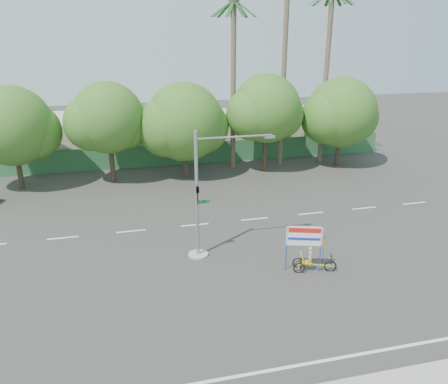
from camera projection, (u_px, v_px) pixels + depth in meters
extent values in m
plane|color=#33302D|center=(264.00, 288.00, 20.97)|extent=(120.00, 120.00, 0.00)
cube|color=#336B3D|center=(191.00, 154.00, 40.23)|extent=(38.00, 0.08, 2.00)
cube|color=beige|center=(80.00, 138.00, 41.80)|extent=(12.00, 8.00, 4.00)
cube|color=beige|center=(259.00, 131.00, 45.81)|extent=(14.00, 8.00, 3.60)
cylinder|color=#473828|center=(19.00, 167.00, 33.71)|extent=(0.40, 0.40, 3.52)
sphere|color=#245B1B|center=(12.00, 126.00, 32.60)|extent=(6.00, 6.00, 6.00)
sphere|color=#245B1B|center=(33.00, 132.00, 33.36)|extent=(4.32, 4.32, 4.32)
cylinder|color=#473828|center=(112.00, 160.00, 35.21)|extent=(0.40, 0.40, 3.74)
sphere|color=#245B1B|center=(108.00, 118.00, 34.03)|extent=(5.60, 5.60, 5.60)
sphere|color=#245B1B|center=(125.00, 124.00, 34.78)|extent=(4.03, 4.03, 4.03)
sphere|color=#245B1B|center=(91.00, 123.00, 33.64)|extent=(4.26, 4.26, 4.26)
cylinder|color=#473828|center=(185.00, 158.00, 36.60)|extent=(0.40, 0.40, 3.30)
sphere|color=#245B1B|center=(184.00, 122.00, 35.56)|extent=(6.40, 6.40, 6.40)
sphere|color=#245B1B|center=(201.00, 127.00, 36.33)|extent=(4.61, 4.61, 4.61)
sphere|color=#245B1B|center=(167.00, 127.00, 35.12)|extent=(4.86, 4.86, 4.86)
cylinder|color=#473828|center=(265.00, 149.00, 38.03)|extent=(0.40, 0.40, 3.87)
sphere|color=#245B1B|center=(266.00, 109.00, 36.81)|extent=(5.80, 5.80, 5.80)
sphere|color=#245B1B|center=(279.00, 115.00, 37.58)|extent=(4.18, 4.18, 4.18)
sphere|color=#245B1B|center=(252.00, 114.00, 36.42)|extent=(4.41, 4.41, 4.41)
cylinder|color=#473828|center=(338.00, 147.00, 39.64)|extent=(0.40, 0.40, 3.43)
sphere|color=#245B1B|center=(341.00, 113.00, 38.56)|extent=(6.20, 6.20, 6.20)
sphere|color=#245B1B|center=(353.00, 118.00, 39.33)|extent=(4.46, 4.46, 4.46)
sphere|color=#245B1B|center=(328.00, 117.00, 38.14)|extent=(4.71, 4.71, 4.71)
cylinder|color=#70604C|center=(284.00, 70.00, 37.56)|extent=(0.44, 0.44, 17.00)
cylinder|color=#70604C|center=(326.00, 80.00, 38.79)|extent=(0.44, 0.44, 15.00)
cylinder|color=#70604C|center=(233.00, 89.00, 37.10)|extent=(0.44, 0.44, 14.00)
cube|color=#1C4C21|center=(245.00, 8.00, 35.10)|extent=(1.91, 0.28, 1.36)
cube|color=#1C4C21|center=(240.00, 9.00, 35.61)|extent=(1.65, 1.44, 1.36)
cube|color=#1C4C21|center=(233.00, 9.00, 35.78)|extent=(0.61, 1.93, 1.36)
cube|color=#1C4C21|center=(226.00, 9.00, 35.54)|extent=(1.20, 1.80, 1.36)
cube|color=#1C4C21|center=(222.00, 8.00, 35.00)|extent=(1.89, 0.92, 1.36)
cube|color=#1C4C21|center=(224.00, 8.00, 34.41)|extent=(1.89, 0.92, 1.36)
cube|color=#1C4C21|center=(231.00, 8.00, 34.05)|extent=(1.20, 1.80, 1.36)
cube|color=#1C4C21|center=(239.00, 8.00, 34.09)|extent=(0.61, 1.93, 1.36)
cube|color=#1C4C21|center=(245.00, 8.00, 34.50)|extent=(1.65, 1.44, 1.36)
cylinder|color=gray|center=(198.00, 254.00, 24.06)|extent=(1.10, 1.10, 0.10)
cylinder|color=gray|center=(197.00, 196.00, 22.86)|extent=(0.18, 0.18, 7.00)
cylinder|color=gray|center=(234.00, 137.00, 22.24)|extent=(4.00, 0.10, 0.10)
cube|color=gray|center=(269.00, 137.00, 22.69)|extent=(0.55, 0.20, 0.12)
imported|color=black|center=(198.00, 196.00, 22.62)|extent=(0.16, 0.20, 1.00)
cube|color=#14662D|center=(204.00, 202.00, 23.06)|extent=(0.70, 0.04, 0.18)
torus|color=black|center=(330.00, 266.00, 22.39)|extent=(0.64, 0.27, 0.64)
torus|color=black|center=(298.00, 263.00, 22.75)|extent=(0.59, 0.25, 0.60)
torus|color=black|center=(299.00, 268.00, 22.25)|extent=(0.59, 0.25, 0.60)
cube|color=gold|center=(314.00, 265.00, 22.42)|extent=(1.56, 0.54, 0.06)
cube|color=gold|center=(299.00, 265.00, 22.50)|extent=(0.23, 0.56, 0.05)
cube|color=gold|center=(307.00, 262.00, 22.40)|extent=(0.57, 0.52, 0.06)
cube|color=gold|center=(302.00, 257.00, 22.33)|extent=(0.33, 0.45, 0.51)
cylinder|color=black|center=(331.00, 260.00, 22.25)|extent=(0.04, 0.04, 0.52)
cube|color=black|center=(331.00, 255.00, 22.17)|extent=(0.17, 0.42, 0.04)
imported|color=#CCB284|center=(310.00, 256.00, 22.27)|extent=(0.35, 0.43, 1.03)
cylinder|color=#193BBC|center=(287.00, 247.00, 22.19)|extent=(0.07, 0.07, 2.57)
cylinder|color=#193BBC|center=(321.00, 249.00, 22.08)|extent=(0.07, 0.07, 2.57)
cube|color=white|center=(304.00, 236.00, 21.91)|extent=(1.74, 0.59, 1.05)
cube|color=red|center=(305.00, 230.00, 21.76)|extent=(1.54, 0.50, 0.25)
cube|color=#193BBC|center=(304.00, 239.00, 21.92)|extent=(1.54, 0.50, 0.13)
cylinder|color=black|center=(323.00, 254.00, 22.17)|extent=(0.02, 0.02, 2.00)
cube|color=red|center=(317.00, 243.00, 21.98)|extent=(0.81, 0.27, 0.62)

